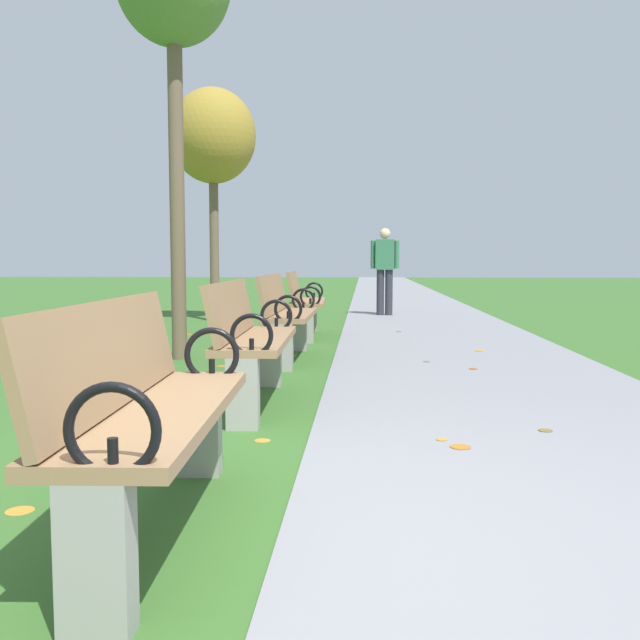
% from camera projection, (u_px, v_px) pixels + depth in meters
% --- Properties ---
extents(ground_plane, '(80.00, 80.00, 0.00)m').
position_uv_depth(ground_plane, '(277.00, 545.00, 2.59)').
color(ground_plane, '#386628').
extents(paved_walkway, '(2.68, 44.00, 0.02)m').
position_uv_depth(paved_walkway, '(399.00, 296.00, 20.40)').
color(paved_walkway, gray).
rests_on(paved_walkway, ground).
extents(park_bench_1, '(0.54, 1.62, 0.90)m').
position_uv_depth(park_bench_1, '(147.00, 409.00, 2.66)').
color(park_bench_1, '#93704C').
rests_on(park_bench_1, ground).
extents(park_bench_2, '(0.51, 1.61, 0.90)m').
position_uv_depth(park_bench_2, '(250.00, 338.00, 5.06)').
color(park_bench_2, '#93704C').
rests_on(park_bench_2, ground).
extents(park_bench_3, '(0.48, 1.60, 0.90)m').
position_uv_depth(park_bench_3, '(286.00, 314.00, 7.35)').
color(park_bench_3, '#93704C').
rests_on(park_bench_3, ground).
extents(park_bench_4, '(0.54, 1.62, 0.90)m').
position_uv_depth(park_bench_4, '(304.00, 301.00, 9.58)').
color(park_bench_4, '#93704C').
rests_on(park_bench_4, ground).
extents(tree_2, '(1.45, 1.45, 3.93)m').
position_uv_depth(tree_2, '(213.00, 138.00, 11.79)').
color(tree_2, brown).
rests_on(tree_2, ground).
extents(pedestrian_walking, '(0.53, 0.23, 1.62)m').
position_uv_depth(pedestrian_walking, '(385.00, 267.00, 13.08)').
color(pedestrian_walking, '#2D2D38').
rests_on(pedestrian_walking, paved_walkway).
extents(scattered_leaves, '(4.54, 10.95, 0.02)m').
position_uv_depth(scattered_leaves, '(272.00, 381.00, 6.03)').
color(scattered_leaves, brown).
rests_on(scattered_leaves, ground).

